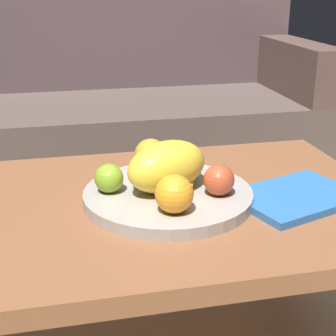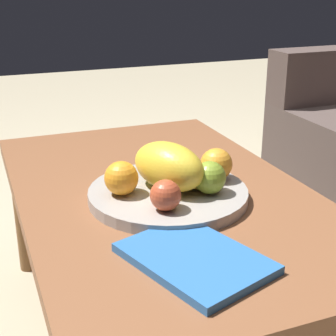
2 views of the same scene
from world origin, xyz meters
name	(u,v)px [view 1 (image 1 of 2)]	position (x,y,z in m)	size (l,w,h in m)	color
coffee_table	(142,222)	(0.00, 0.00, 0.39)	(1.07, 0.65, 0.43)	brown
couch	(114,118)	(0.07, 1.15, 0.30)	(1.70, 0.70, 0.90)	#4E413C
fruit_bowl	(168,196)	(0.06, -0.01, 0.45)	(0.36, 0.36, 0.03)	#A19A93
melon_large_front	(167,166)	(0.05, -0.01, 0.51)	(0.18, 0.11, 0.11)	yellow
orange_front	(174,194)	(0.04, -0.11, 0.50)	(0.07, 0.07, 0.07)	orange
orange_left	(151,155)	(0.04, 0.12, 0.50)	(0.07, 0.07, 0.07)	orange
apple_front	(184,160)	(0.11, 0.07, 0.49)	(0.07, 0.07, 0.07)	olive
apple_left	(109,178)	(-0.07, 0.01, 0.49)	(0.06, 0.06, 0.06)	#7AA527
apple_right	(219,180)	(0.15, -0.05, 0.49)	(0.06, 0.06, 0.06)	#BA4829
banana_bunch	(167,171)	(0.06, 0.03, 0.49)	(0.16, 0.15, 0.06)	yellow
magazine	(296,197)	(0.32, -0.06, 0.44)	(0.25, 0.18, 0.02)	#2C68AF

